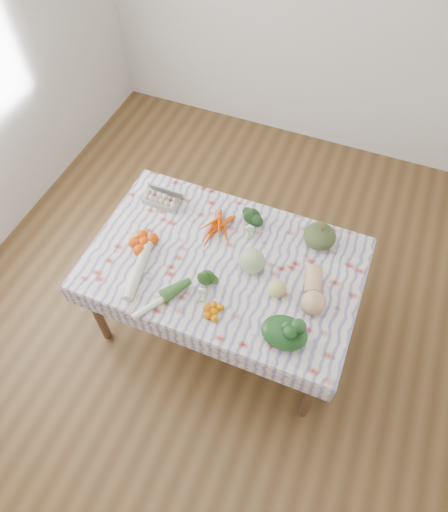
{
  "coord_description": "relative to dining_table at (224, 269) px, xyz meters",
  "views": [
    {
      "loc": [
        0.6,
        -1.48,
        3.05
      ],
      "look_at": [
        0.0,
        0.0,
        0.82
      ],
      "focal_mm": 32.0,
      "sensor_mm": 36.0,
      "label": 1
    }
  ],
  "objects": [
    {
      "name": "spinach_bag",
      "position": [
        0.49,
        -0.35,
        0.14
      ],
      "size": [
        0.27,
        0.23,
        0.11
      ],
      "primitive_type": "ellipsoid",
      "rotation": [
        0.0,
        0.0,
        0.09
      ],
      "color": "#133413",
      "rests_on": "tablecloth"
    },
    {
      "name": "tablecloth",
      "position": [
        0.0,
        0.0,
        0.08
      ],
      "size": [
        1.66,
        1.06,
        0.01
      ],
      "primitive_type": "cube",
      "color": "white",
      "rests_on": "dining_table"
    },
    {
      "name": "kale_bunch",
      "position": [
        0.05,
        0.32,
        0.15
      ],
      "size": [
        0.19,
        0.18,
        0.14
      ],
      "primitive_type": "ellipsoid",
      "rotation": [
        0.0,
        0.0,
        0.35
      ],
      "color": "#1B3B19",
      "rests_on": "tablecloth"
    },
    {
      "name": "daikon",
      "position": [
        -0.44,
        -0.27,
        0.11
      ],
      "size": [
        0.14,
        0.43,
        0.06
      ],
      "primitive_type": "cylinder",
      "rotation": [
        1.57,
        0.0,
        0.18
      ],
      "color": "silver",
      "rests_on": "tablecloth"
    },
    {
      "name": "ground",
      "position": [
        0.0,
        0.0,
        -0.68
      ],
      "size": [
        4.5,
        4.5,
        0.0
      ],
      "primitive_type": "plane",
      "color": "brown",
      "rests_on": "ground"
    },
    {
      "name": "butternut_squash",
      "position": [
        0.56,
        -0.03,
        0.15
      ],
      "size": [
        0.21,
        0.32,
        0.14
      ],
      "primitive_type": "ellipsoid",
      "rotation": [
        0.0,
        0.0,
        0.24
      ],
      "color": "tan",
      "rests_on": "tablecloth"
    },
    {
      "name": "carrot_bunch",
      "position": [
        -0.12,
        0.19,
        0.11
      ],
      "size": [
        0.26,
        0.24,
        0.04
      ],
      "primitive_type": "cube",
      "rotation": [
        0.0,
        0.0,
        -0.09
      ],
      "color": "#E44A02",
      "rests_on": "tablecloth"
    },
    {
      "name": "orange_cluster",
      "position": [
        -0.5,
        -0.08,
        0.12
      ],
      "size": [
        0.3,
        0.3,
        0.08
      ],
      "primitive_type": "cube",
      "rotation": [
        0.0,
        0.0,
        -0.3
      ],
      "color": "#DB4706",
      "rests_on": "tablecloth"
    },
    {
      "name": "egg_carton",
      "position": [
        -0.57,
        0.28,
        0.12
      ],
      "size": [
        0.26,
        0.11,
        0.07
      ],
      "primitive_type": "cube",
      "rotation": [
        0.0,
        0.0,
        -0.02
      ],
      "color": "#989893",
      "rests_on": "tablecloth"
    },
    {
      "name": "dining_table",
      "position": [
        0.0,
        0.0,
        0.0
      ],
      "size": [
        1.6,
        1.0,
        0.75
      ],
      "color": "brown",
      "rests_on": "ground"
    },
    {
      "name": "cabbage",
      "position": [
        0.17,
        0.02,
        0.16
      ],
      "size": [
        0.19,
        0.19,
        0.16
      ],
      "primitive_type": "sphere",
      "rotation": [
        0.0,
        0.0,
        0.3
      ],
      "color": "#9CB679",
      "rests_on": "tablecloth"
    },
    {
      "name": "broccoli",
      "position": [
        -0.03,
        -0.22,
        0.13
      ],
      "size": [
        0.14,
        0.14,
        0.1
      ],
      "primitive_type": "ellipsoid",
      "rotation": [
        0.0,
        0.0,
        0.06
      ],
      "color": "#214A15",
      "rests_on": "tablecloth"
    },
    {
      "name": "leek",
      "position": [
        -0.23,
        -0.4,
        0.1
      ],
      "size": [
        0.23,
        0.34,
        0.04
      ],
      "primitive_type": "cylinder",
      "rotation": [
        1.57,
        0.0,
        -0.56
      ],
      "color": "white",
      "rests_on": "tablecloth"
    },
    {
      "name": "mandarin_cluster",
      "position": [
        0.08,
        -0.35,
        0.11
      ],
      "size": [
        0.16,
        0.16,
        0.05
      ],
      "primitive_type": "cube",
      "rotation": [
        0.0,
        0.0,
        -0.05
      ],
      "color": "orange",
      "rests_on": "tablecloth"
    },
    {
      "name": "kabocha_squash",
      "position": [
        0.5,
        0.36,
        0.15
      ],
      "size": [
        0.25,
        0.25,
        0.13
      ],
      "primitive_type": "ellipsoid",
      "rotation": [
        0.0,
        0.0,
        0.27
      ],
      "color": "#3F5025",
      "rests_on": "tablecloth"
    },
    {
      "name": "grapefruit",
      "position": [
        0.37,
        -0.1,
        0.14
      ],
      "size": [
        0.12,
        0.12,
        0.11
      ],
      "primitive_type": "sphere",
      "rotation": [
        0.0,
        0.0,
        -0.11
      ],
      "color": "#D4CE6E",
      "rests_on": "tablecloth"
    }
  ]
}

